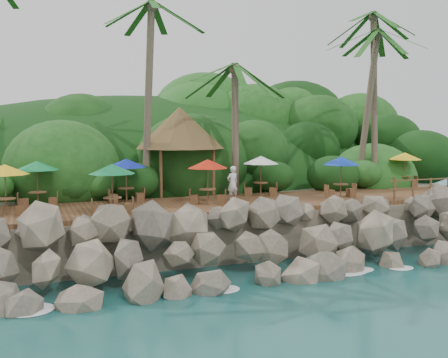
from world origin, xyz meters
name	(u,v)px	position (x,y,z in m)	size (l,w,h in m)	color
ground	(282,285)	(0.00, 0.00, 0.00)	(140.00, 140.00, 0.00)	#19514F
land_base	(169,201)	(0.00, 16.00, 1.05)	(32.00, 25.20, 2.10)	gray
jungle_hill	(144,201)	(0.00, 23.50, 0.00)	(44.80, 28.00, 15.40)	#143811
seawall	(259,244)	(0.00, 2.00, 1.15)	(29.00, 4.00, 2.30)	gray
terrace	(224,204)	(0.00, 6.00, 2.20)	(26.00, 5.00, 0.20)	brown
jungle_foliage	(173,219)	(0.00, 15.00, 0.00)	(44.00, 16.00, 12.00)	#143811
foam_line	(278,282)	(0.00, 0.30, 0.03)	(25.20, 0.80, 0.06)	white
palms	(192,9)	(-0.68, 8.72, 11.67)	(28.29, 6.70, 12.48)	brown
palapa	(180,128)	(-0.99, 9.99, 5.79)	(4.77, 4.77, 4.60)	brown
dining_clusters	(178,167)	(-2.20, 6.19, 4.01)	(25.50, 5.10, 2.06)	brown
railing	(448,185)	(11.25, 3.65, 2.91)	(7.20, 0.10, 1.00)	brown
waiter	(232,183)	(0.57, 6.34, 3.13)	(0.61, 0.40, 1.67)	silver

